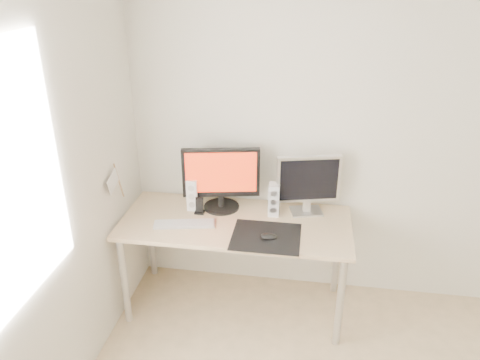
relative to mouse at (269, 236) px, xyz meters
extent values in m
plane|color=white|center=(0.68, 0.57, 0.50)|extent=(3.50, 0.00, 3.50)
cube|color=black|center=(-0.02, 0.03, -0.02)|extent=(0.45, 0.40, 0.00)
ellipsoid|color=black|center=(0.00, 0.00, 0.00)|extent=(0.11, 0.06, 0.04)
cube|color=#D1B587|center=(-0.25, 0.20, -0.04)|extent=(1.60, 0.70, 0.03)
cylinder|color=silver|center=(-0.99, -0.09, -0.40)|extent=(0.05, 0.05, 0.70)
cylinder|color=silver|center=(0.49, -0.09, -0.40)|extent=(0.05, 0.05, 0.70)
cylinder|color=silver|center=(-0.99, 0.49, -0.40)|extent=(0.05, 0.05, 0.70)
cylinder|color=silver|center=(0.49, 0.49, -0.40)|extent=(0.05, 0.05, 0.70)
cylinder|color=black|center=(-0.39, 0.38, -0.01)|extent=(0.30, 0.30, 0.02)
cylinder|color=black|center=(-0.39, 0.38, 0.05)|extent=(0.05, 0.05, 0.12)
cube|color=black|center=(-0.38, 0.37, 0.26)|extent=(0.55, 0.15, 0.36)
cube|color=#F1550C|center=(-0.38, 0.35, 0.27)|extent=(0.49, 0.10, 0.30)
cube|color=silver|center=(0.23, 0.41, -0.02)|extent=(0.25, 0.21, 0.01)
cube|color=silver|center=(0.23, 0.41, 0.04)|extent=(0.06, 0.05, 0.10)
cube|color=silver|center=(0.23, 0.41, 0.24)|extent=(0.45, 0.15, 0.34)
cube|color=black|center=(0.24, 0.39, 0.24)|extent=(0.40, 0.11, 0.30)
cube|color=white|center=(-0.59, 0.34, 0.10)|extent=(0.08, 0.09, 0.24)
cylinder|color=#B5B4B7|center=(-0.59, 0.29, 0.03)|extent=(0.05, 0.01, 0.05)
cylinder|color=silver|center=(-0.59, 0.29, 0.10)|extent=(0.05, 0.01, 0.05)
cylinder|color=silver|center=(-0.59, 0.29, 0.16)|extent=(0.05, 0.01, 0.05)
cube|color=silver|center=(0.00, 0.34, 0.10)|extent=(0.08, 0.09, 0.24)
cylinder|color=#B0B0B2|center=(0.00, 0.30, 0.03)|extent=(0.05, 0.01, 0.05)
cylinder|color=#A8A8AA|center=(0.00, 0.30, 0.10)|extent=(0.05, 0.01, 0.05)
cylinder|color=silver|center=(0.00, 0.30, 0.16)|extent=(0.05, 0.01, 0.05)
cube|color=silver|center=(-0.59, 0.10, -0.02)|extent=(0.44, 0.20, 0.01)
cube|color=silver|center=(-0.59, 0.10, -0.01)|extent=(0.41, 0.18, 0.01)
cube|color=black|center=(-0.53, 0.28, -0.02)|extent=(0.07, 0.06, 0.01)
cube|color=black|center=(-0.53, 0.28, 0.05)|extent=(0.05, 0.02, 0.11)
cylinder|color=#A57F54|center=(-1.04, 0.12, 0.27)|extent=(0.01, 0.10, 0.29)
cube|color=white|center=(-1.04, 0.03, 0.31)|extent=(0.00, 0.19, 0.15)
camera|label=1|loc=(0.22, -2.59, 1.61)|focal=35.00mm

